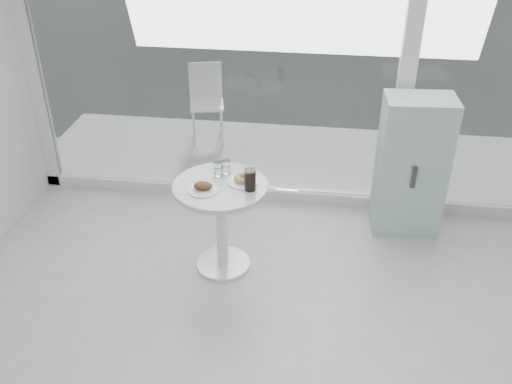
# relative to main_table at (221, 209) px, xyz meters

# --- Properties ---
(room_shell) EXTENTS (6.00, 6.00, 6.00)m
(room_shell) POSITION_rel_main_table_xyz_m (0.50, -2.46, 1.36)
(room_shell) COLOR white
(room_shell) RESTS_ON ground
(storefront) EXTENTS (5.00, 0.14, 3.00)m
(storefront) POSITION_rel_main_table_xyz_m (0.57, 1.10, 1.16)
(storefront) COLOR silver
(storefront) RESTS_ON ground
(main_table) EXTENTS (0.72, 0.72, 0.77)m
(main_table) POSITION_rel_main_table_xyz_m (0.00, 0.00, 0.00)
(main_table) COLOR white
(main_table) RESTS_ON ground
(patio_deck) EXTENTS (5.60, 1.60, 0.05)m
(patio_deck) POSITION_rel_main_table_xyz_m (0.50, 1.90, -0.53)
(patio_deck) COLOR silver
(patio_deck) RESTS_ON ground
(mint_cabinet) EXTENTS (0.59, 0.42, 1.23)m
(mint_cabinet) POSITION_rel_main_table_xyz_m (1.50, 0.79, 0.07)
(mint_cabinet) COLOR #A1CDB5
(mint_cabinet) RESTS_ON ground
(patio_chair) EXTENTS (0.44, 0.44, 0.85)m
(patio_chair) POSITION_rel_main_table_xyz_m (-0.60, 2.26, -0.02)
(patio_chair) COLOR white
(patio_chair) RESTS_ON patio_deck
(plate_fritter) EXTENTS (0.22, 0.22, 0.07)m
(plate_fritter) POSITION_rel_main_table_xyz_m (-0.11, -0.10, 0.25)
(plate_fritter) COLOR white
(plate_fritter) RESTS_ON main_table
(plate_donut) EXTENTS (0.24, 0.24, 0.06)m
(plate_donut) POSITION_rel_main_table_xyz_m (0.17, 0.06, 0.24)
(plate_donut) COLOR white
(plate_donut) RESTS_ON main_table
(water_tumbler_a) EXTENTS (0.07, 0.07, 0.12)m
(water_tumbler_a) POSITION_rel_main_table_xyz_m (-0.04, 0.13, 0.27)
(water_tumbler_a) COLOR white
(water_tumbler_a) RESTS_ON main_table
(water_tumbler_b) EXTENTS (0.07, 0.07, 0.11)m
(water_tumbler_b) POSITION_rel_main_table_xyz_m (0.01, 0.18, 0.27)
(water_tumbler_b) COLOR white
(water_tumbler_b) RESTS_ON main_table
(cola_glass) EXTENTS (0.09, 0.09, 0.17)m
(cola_glass) POSITION_rel_main_table_xyz_m (0.23, -0.04, 0.30)
(cola_glass) COLOR white
(cola_glass) RESTS_ON main_table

